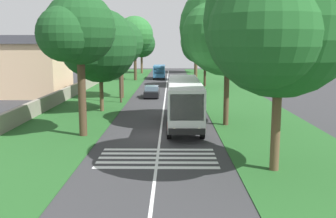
{
  "coord_description": "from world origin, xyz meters",
  "views": [
    {
      "loc": [
        -27.06,
        -0.82,
        6.47
      ],
      "look_at": [
        2.33,
        -0.54,
        1.6
      ],
      "focal_mm": 41.84,
      "sensor_mm": 36.0,
      "label": 1
    }
  ],
  "objects_px": {
    "roadside_tree_left_1": "(99,47)",
    "roadside_tree_left_4": "(134,36)",
    "roadside_tree_left_2": "(141,45)",
    "roadside_tree_right_0": "(196,41)",
    "roadside_tree_left_0": "(77,31)",
    "utility_pole": "(120,64)",
    "roadside_tree_right_1": "(195,43)",
    "trailing_minibus_0": "(159,71)",
    "roadside_building": "(29,65)",
    "roadside_tree_right_3": "(204,43)",
    "trailing_car_2": "(177,81)",
    "coach_bus": "(184,100)",
    "roadside_tree_left_3": "(120,44)",
    "roadside_tree_right_4": "(225,30)",
    "trailing_car_0": "(152,92)",
    "roadside_tree_right_2": "(276,25)",
    "trailing_car_1": "(180,84)"
  },
  "relations": [
    {
      "from": "trailing_minibus_0",
      "to": "roadside_building",
      "type": "distance_m",
      "value": 29.2
    },
    {
      "from": "roadside_tree_left_3",
      "to": "roadside_building",
      "type": "bearing_deg",
      "value": 78.22
    },
    {
      "from": "trailing_car_0",
      "to": "roadside_tree_left_3",
      "type": "distance_m",
      "value": 6.98
    },
    {
      "from": "roadside_tree_left_0",
      "to": "roadside_tree_right_4",
      "type": "relative_size",
      "value": 0.87
    },
    {
      "from": "coach_bus",
      "to": "roadside_tree_right_1",
      "type": "xyz_separation_m",
      "value": [
        59.49,
        -4.32,
        4.71
      ]
    },
    {
      "from": "coach_bus",
      "to": "roadside_tree_right_2",
      "type": "distance_m",
      "value": 12.73
    },
    {
      "from": "trailing_minibus_0",
      "to": "roadside_tree_left_1",
      "type": "relative_size",
      "value": 0.61
    },
    {
      "from": "trailing_car_1",
      "to": "roadside_tree_left_4",
      "type": "height_order",
      "value": "roadside_tree_left_4"
    },
    {
      "from": "roadside_tree_right_1",
      "to": "roadside_tree_right_2",
      "type": "xyz_separation_m",
      "value": [
        -70.34,
        0.21,
        0.54
      ]
    },
    {
      "from": "roadside_tree_right_3",
      "to": "roadside_tree_left_0",
      "type": "bearing_deg",
      "value": 161.16
    },
    {
      "from": "trailing_car_0",
      "to": "utility_pole",
      "type": "relative_size",
      "value": 0.51
    },
    {
      "from": "roadside_tree_left_1",
      "to": "roadside_tree_left_3",
      "type": "relative_size",
      "value": 1.05
    },
    {
      "from": "trailing_minibus_0",
      "to": "roadside_building",
      "type": "xyz_separation_m",
      "value": [
        -24.42,
        15.84,
        2.27
      ]
    },
    {
      "from": "roadside_tree_left_2",
      "to": "roadside_tree_left_4",
      "type": "height_order",
      "value": "roadside_tree_left_4"
    },
    {
      "from": "roadside_tree_right_2",
      "to": "roadside_tree_right_3",
      "type": "relative_size",
      "value": 1.1
    },
    {
      "from": "utility_pole",
      "to": "roadside_tree_right_0",
      "type": "bearing_deg",
      "value": -20.53
    },
    {
      "from": "roadside_tree_right_3",
      "to": "roadside_building",
      "type": "xyz_separation_m",
      "value": [
        -10.57,
        23.06,
        -2.83
      ]
    },
    {
      "from": "trailing_car_0",
      "to": "roadside_tree_left_0",
      "type": "distance_m",
      "value": 22.19
    },
    {
      "from": "roadside_tree_right_1",
      "to": "roadside_tree_right_3",
      "type": "bearing_deg",
      "value": 179.16
    },
    {
      "from": "roadside_tree_left_2",
      "to": "roadside_building",
      "type": "distance_m",
      "value": 40.17
    },
    {
      "from": "coach_bus",
      "to": "roadside_tree_left_3",
      "type": "distance_m",
      "value": 18.9
    },
    {
      "from": "roadside_tree_right_3",
      "to": "roadside_tree_right_0",
      "type": "bearing_deg",
      "value": 4.36
    },
    {
      "from": "roadside_tree_right_1",
      "to": "trailing_car_1",
      "type": "bearing_deg",
      "value": 172.88
    },
    {
      "from": "roadside_tree_left_2",
      "to": "trailing_car_0",
      "type": "bearing_deg",
      "value": -173.81
    },
    {
      "from": "trailing_car_1",
      "to": "roadside_tree_left_2",
      "type": "bearing_deg",
      "value": 14.76
    },
    {
      "from": "trailing_minibus_0",
      "to": "roadside_tree_right_0",
      "type": "relative_size",
      "value": 0.64
    },
    {
      "from": "roadside_tree_right_4",
      "to": "roadside_building",
      "type": "distance_m",
      "value": 29.44
    },
    {
      "from": "roadside_tree_right_4",
      "to": "trailing_car_1",
      "type": "bearing_deg",
      "value": 6.26
    },
    {
      "from": "trailing_minibus_0",
      "to": "roadside_tree_right_0",
      "type": "xyz_separation_m",
      "value": [
        -4.76,
        -6.52,
        5.43
      ]
    },
    {
      "from": "trailing_car_2",
      "to": "roadside_tree_left_1",
      "type": "height_order",
      "value": "roadside_tree_left_1"
    },
    {
      "from": "roadside_tree_left_1",
      "to": "roadside_tree_left_4",
      "type": "distance_m",
      "value": 33.6
    },
    {
      "from": "trailing_minibus_0",
      "to": "roadside_tree_right_4",
      "type": "distance_m",
      "value": 44.1
    },
    {
      "from": "trailing_car_0",
      "to": "roadside_tree_right_2",
      "type": "relative_size",
      "value": 0.38
    },
    {
      "from": "trailing_car_1",
      "to": "roadside_tree_right_4",
      "type": "bearing_deg",
      "value": -173.74
    },
    {
      "from": "coach_bus",
      "to": "trailing_minibus_0",
      "type": "bearing_deg",
      "value": 4.35
    },
    {
      "from": "utility_pole",
      "to": "roadside_tree_left_3",
      "type": "bearing_deg",
      "value": 7.75
    },
    {
      "from": "roadside_tree_right_1",
      "to": "roadside_building",
      "type": "relative_size",
      "value": 1.08
    },
    {
      "from": "utility_pole",
      "to": "trailing_car_0",
      "type": "bearing_deg",
      "value": -34.42
    },
    {
      "from": "roadside_tree_right_2",
      "to": "roadside_tree_left_4",
      "type": "bearing_deg",
      "value": 12.87
    },
    {
      "from": "roadside_tree_right_4",
      "to": "utility_pole",
      "type": "relative_size",
      "value": 1.37
    },
    {
      "from": "roadside_tree_right_0",
      "to": "trailing_car_0",
      "type": "bearing_deg",
      "value": 162.93
    },
    {
      "from": "coach_bus",
      "to": "roadside_tree_left_0",
      "type": "height_order",
      "value": "roadside_tree_left_0"
    },
    {
      "from": "roadside_tree_left_2",
      "to": "roadside_tree_right_0",
      "type": "bearing_deg",
      "value": -149.61
    },
    {
      "from": "roadside_tree_right_0",
      "to": "roadside_tree_right_3",
      "type": "xyz_separation_m",
      "value": [
        -9.1,
        -0.69,
        -0.33
      ]
    },
    {
      "from": "roadside_tree_left_1",
      "to": "roadside_building",
      "type": "bearing_deg",
      "value": 42.58
    },
    {
      "from": "roadside_tree_right_2",
      "to": "trailing_minibus_0",
      "type": "bearing_deg",
      "value": 7.75
    },
    {
      "from": "roadside_tree_right_1",
      "to": "utility_pole",
      "type": "height_order",
      "value": "roadside_tree_right_1"
    },
    {
      "from": "roadside_tree_left_1",
      "to": "roadside_tree_left_3",
      "type": "distance_m",
      "value": 9.74
    },
    {
      "from": "roadside_tree_left_0",
      "to": "utility_pole",
      "type": "xyz_separation_m",
      "value": [
        16.11,
        -0.82,
        -2.97
      ]
    },
    {
      "from": "roadside_building",
      "to": "roadside_tree_left_1",
      "type": "bearing_deg",
      "value": -137.42
    }
  ]
}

